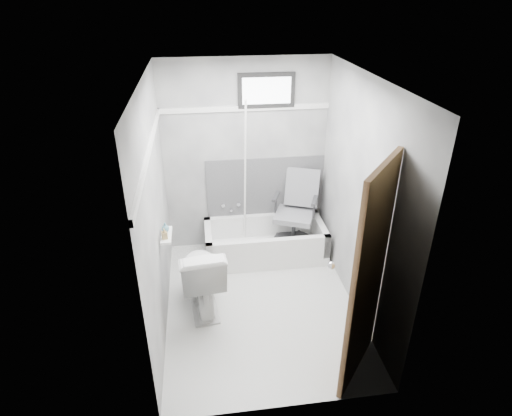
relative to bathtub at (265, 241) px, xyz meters
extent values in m
plane|color=white|center=(-0.20, -0.93, -0.21)|extent=(2.60, 2.60, 0.00)
plane|color=silver|center=(-0.20, -0.93, 2.19)|extent=(2.60, 2.60, 0.00)
cube|color=slate|center=(-0.20, 0.37, 0.99)|extent=(2.00, 0.02, 2.40)
cube|color=slate|center=(-0.20, -2.23, 0.99)|extent=(2.00, 0.02, 2.40)
cube|color=slate|center=(-1.20, -0.93, 0.99)|extent=(0.02, 2.60, 2.40)
cube|color=slate|center=(0.80, -0.93, 0.99)|extent=(0.02, 2.60, 2.40)
imported|color=white|center=(-0.82, -0.87, 0.19)|extent=(0.54, 0.86, 0.80)
cube|color=#4C4C4F|center=(0.05, 0.36, 0.59)|extent=(1.50, 0.02, 0.78)
cube|color=white|center=(-0.20, 0.36, 1.61)|extent=(2.00, 0.02, 0.06)
cube|color=white|center=(-1.18, -0.93, 1.61)|extent=(0.02, 2.60, 0.06)
cylinder|color=white|center=(-0.23, 0.13, 0.84)|extent=(0.02, 0.33, 1.93)
cube|color=white|center=(-1.13, -0.84, 0.69)|extent=(0.10, 0.32, 0.02)
imported|color=#957C4A|center=(-1.14, -0.92, 0.76)|extent=(0.07, 0.07, 0.12)
imported|color=teal|center=(-1.14, -0.78, 0.75)|extent=(0.09, 0.09, 0.10)
camera|label=1|loc=(-0.74, -4.54, 2.89)|focal=30.00mm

